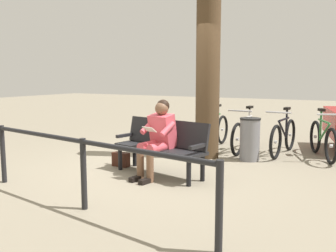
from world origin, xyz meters
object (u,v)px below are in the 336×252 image
bench (162,143)px  tree_trunk (208,56)px  bicycle_orange (283,137)px  person_reading (158,135)px  litter_bin (250,139)px  bicycle_black (323,139)px  handbag (121,159)px  bicycle_blue (246,134)px  bicycle_green (214,131)px

bench → tree_trunk: (-0.14, -1.51, 1.42)m
tree_trunk → bicycle_orange: (-1.25, -0.93, -1.57)m
person_reading → bicycle_orange: (-1.37, -2.61, -0.31)m
litter_bin → bicycle_black: (-1.17, -0.86, -0.04)m
bicycle_black → litter_bin: bearing=-75.5°
person_reading → handbag: (0.91, -0.28, -0.54)m
litter_bin → bench: bearing=59.5°
bicycle_orange → litter_bin: bearing=-23.8°
handbag → bicycle_black: size_ratio=0.19×
bench → bicycle_blue: bearing=-93.3°
litter_bin → bicycle_blue: bearing=-68.8°
tree_trunk → bicycle_blue: size_ratio=2.30×
bicycle_black → bicycle_orange: same height
handbag → tree_trunk: (-1.02, -1.41, 1.81)m
bench → person_reading: 0.24m
bench → bicycle_orange: bearing=-107.9°
litter_bin → bicycle_black: bearing=-143.7°
bench → bicycle_green: bicycle_green is taller
tree_trunk → bicycle_black: tree_trunk is taller
person_reading → litter_bin: bearing=-105.5°
tree_trunk → bicycle_orange: size_ratio=2.30×
bench → litter_bin: (-0.95, -1.61, -0.11)m
bicycle_blue → litter_bin: bearing=23.5°
litter_bin → bicycle_black: size_ratio=0.50×
tree_trunk → bicycle_black: (-1.98, -0.96, -1.57)m
handbag → bicycle_orange: (-2.28, -2.34, 0.24)m
bicycle_green → bicycle_black: bearing=89.3°
bicycle_green → person_reading: bearing=1.8°
bicycle_green → bench: bearing=1.4°
tree_trunk → bicycle_orange: tree_trunk is taller
handbag → bicycle_orange: bicycle_orange is taller
bench → bicycle_green: size_ratio=0.99×
person_reading → bicycle_orange: person_reading is taller
person_reading → handbag: bearing=-5.0°
litter_bin → bicycle_blue: 0.84m
handbag → bicycle_green: (-0.80, -2.37, 0.24)m
bicycle_blue → bicycle_green: bearing=-94.1°
litter_bin → bicycle_blue: (0.30, -0.78, -0.04)m
handbag → bench: bearing=173.4°
person_reading → litter_bin: (-0.92, -1.79, -0.27)m
handbag → tree_trunk: size_ratio=0.08×
bicycle_blue → bicycle_green: (0.73, -0.08, 0.00)m
bench → bicycle_blue: size_ratio=0.99×
bicycle_orange → bicycle_blue: bearing=-82.0°
bicycle_black → bicycle_blue: size_ratio=0.94×
bicycle_orange → bicycle_blue: (0.74, 0.05, 0.00)m
bicycle_green → litter_bin: bearing=49.6°
litter_bin → bicycle_orange: size_ratio=0.47×
bicycle_blue → bicycle_black: bearing=95.4°
bench → bicycle_black: (-2.12, -2.47, -0.15)m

